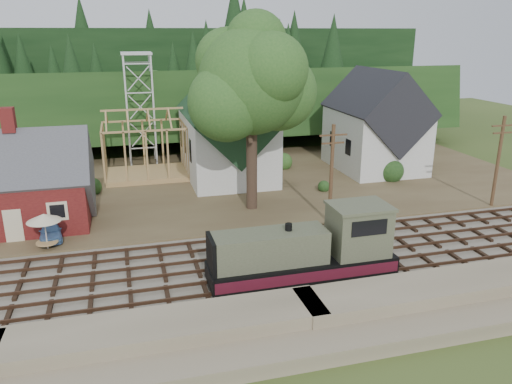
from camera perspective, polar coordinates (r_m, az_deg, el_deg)
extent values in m
plane|color=#384C1E|center=(32.94, 0.59, -8.27)|extent=(140.00, 140.00, 0.00)
cube|color=#7F7259|center=(25.96, 5.89, -16.23)|extent=(64.00, 5.00, 1.60)
cube|color=#726B5B|center=(32.91, 0.59, -8.14)|extent=(64.00, 11.00, 0.16)
cube|color=brown|center=(49.29, -5.09, 0.86)|extent=(64.00, 26.00, 0.30)
cube|color=#1E3F19|center=(72.38, -8.51, 6.11)|extent=(70.00, 28.96, 12.74)
cube|color=black|center=(88.03, -9.81, 8.13)|extent=(80.00, 20.00, 12.00)
cube|color=#561316|center=(42.09, -25.31, -0.91)|extent=(10.00, 7.00, 3.80)
cube|color=#4C4C51|center=(41.57, -25.65, 1.57)|extent=(10.80, 7.41, 7.41)
cube|color=#561316|center=(40.71, -26.46, 7.39)|extent=(0.90, 0.90, 1.80)
cube|color=beige|center=(39.03, -25.98, -3.49)|extent=(1.20, 0.06, 2.40)
cube|color=silver|center=(50.70, -3.37, 5.30)|extent=(8.00, 12.00, 6.40)
cube|color=#193720|center=(50.10, -3.44, 8.87)|extent=(8.40, 12.96, 8.40)
cube|color=silver|center=(44.01, -1.85, 10.28)|extent=(2.40, 2.40, 4.00)
cone|color=#193720|center=(43.70, -1.90, 14.57)|extent=(5.37, 5.37, 2.60)
cube|color=silver|center=(55.25, 13.40, 5.89)|extent=(8.00, 10.00, 6.40)
cube|color=black|center=(54.70, 13.64, 9.17)|extent=(8.40, 10.80, 8.40)
cube|color=tan|center=(52.39, -12.37, 1.99)|extent=(8.00, 6.00, 0.50)
cube|color=tan|center=(51.02, -12.86, 9.19)|extent=(8.00, 0.18, 0.18)
cube|color=silver|center=(55.67, -14.50, 8.83)|extent=(0.18, 0.18, 12.00)
cube|color=silver|center=(55.77, -11.59, 9.05)|extent=(0.18, 0.18, 12.00)
cube|color=silver|center=(58.44, -14.56, 9.23)|extent=(0.18, 0.18, 12.00)
cube|color=silver|center=(58.54, -11.79, 9.44)|extent=(0.18, 0.18, 12.00)
cube|color=silver|center=(56.53, -13.55, 15.16)|extent=(3.20, 3.20, 0.25)
cylinder|color=#38281E|center=(41.04, -0.49, 3.46)|extent=(0.90, 0.90, 8.00)
sphere|color=#2C5A21|center=(39.92, -0.52, 12.54)|extent=(8.40, 8.40, 8.40)
sphere|color=#2C5A21|center=(41.67, 2.52, 11.36)|extent=(6.40, 6.40, 6.40)
sphere|color=#2C5A21|center=(38.82, -3.40, 10.13)|extent=(6.00, 6.00, 6.00)
cylinder|color=#4C331E|center=(38.34, 8.60, 1.75)|extent=(0.28, 0.28, 8.00)
cube|color=#4C331E|center=(37.59, 8.82, 6.45)|extent=(2.20, 0.12, 0.12)
cube|color=#4C331E|center=(37.71, 8.78, 5.55)|extent=(1.80, 0.12, 0.12)
cylinder|color=#4C331E|center=(46.33, 25.89, 2.94)|extent=(0.28, 0.28, 8.00)
cube|color=#4C331E|center=(45.71, 26.44, 6.81)|extent=(2.20, 0.12, 0.12)
cube|color=#4C331E|center=(45.81, 26.33, 6.08)|extent=(1.80, 0.12, 0.12)
cube|color=black|center=(30.74, 5.29, -9.69)|extent=(11.21, 2.34, 0.33)
cube|color=black|center=(30.43, 5.33, -8.53)|extent=(11.21, 2.71, 1.03)
cube|color=#484E39|center=(29.18, 1.60, -6.40)|extent=(6.73, 2.15, 1.96)
cube|color=#484E39|center=(30.95, 11.63, -4.29)|extent=(3.36, 2.62, 2.99)
cube|color=#484E39|center=(30.41, 11.81, -1.60)|extent=(3.55, 2.80, 0.19)
cube|color=black|center=(29.62, 12.84, -4.04)|extent=(2.24, 0.06, 0.93)
cube|color=#501120|center=(29.29, 6.27, -9.67)|extent=(11.21, 0.04, 0.65)
cube|color=#501120|center=(31.58, 4.46, -7.47)|extent=(11.21, 0.04, 0.65)
cylinder|color=black|center=(29.08, 3.74, -4.22)|extent=(0.41, 0.41, 0.65)
imported|color=#6397D5|center=(38.77, -22.42, -4.04)|extent=(1.89, 3.88, 1.28)
imported|color=#BF330F|center=(53.18, 15.34, 2.47)|extent=(5.14, 3.11, 1.33)
cylinder|color=silver|center=(36.91, -22.89, -4.35)|extent=(0.10, 0.10, 2.28)
cylinder|color=tan|center=(37.15, -22.76, -5.31)|extent=(1.45, 1.45, 0.08)
cone|color=beige|center=(36.52, -23.10, -2.69)|extent=(2.28, 2.28, 0.52)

